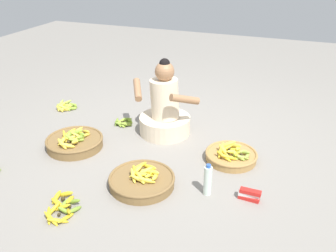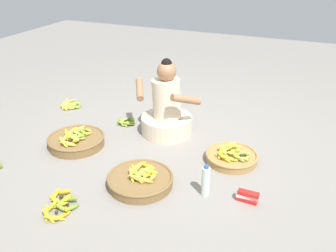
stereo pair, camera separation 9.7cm
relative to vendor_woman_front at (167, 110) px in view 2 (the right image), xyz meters
The scene contains 10 objects.
ground_plane 0.45m from the vendor_woman_front, 52.83° to the right, with size 10.00×10.00×0.00m, color gray.
vendor_woman_front is the anchor object (origin of this frame).
banana_basket_near_vendor 0.93m from the vendor_woman_front, 139.87° to the right, with size 0.54×0.54×0.17m.
banana_basket_back_right 0.83m from the vendor_woman_front, 20.60° to the right, with size 0.47×0.47×0.15m.
banana_basket_back_center 0.96m from the vendor_woman_front, 79.93° to the right, with size 0.54×0.54×0.16m.
loose_bananas_front_left 0.53m from the vendor_woman_front, behind, with size 0.22×0.20×0.08m.
loose_bananas_back_left 1.34m from the vendor_woman_front, behind, with size 0.27×0.27×0.10m.
loose_bananas_mid_left 1.45m from the vendor_woman_front, 100.29° to the right, with size 0.27×0.35×0.09m.
water_bottle 1.09m from the vendor_woman_front, 50.94° to the right, with size 0.06×0.06×0.27m.
packet_carton_stack 1.30m from the vendor_woman_front, 38.52° to the right, with size 0.17×0.07×0.09m.
Camera 2 is at (1.09, -2.80, 1.76)m, focal length 39.22 mm.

